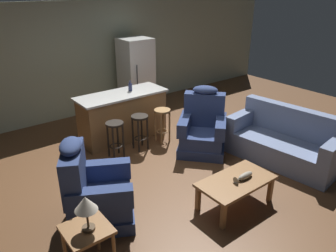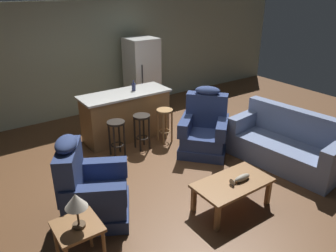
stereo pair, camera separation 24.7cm
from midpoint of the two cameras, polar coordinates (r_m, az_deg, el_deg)
ground_plane at (r=5.84m, az=-2.06°, el=-6.52°), size 12.00×12.00×0.00m
back_wall at (r=7.98m, az=-15.70°, el=11.00°), size 12.00×0.05×2.60m
coffee_table at (r=4.72m, az=10.27°, el=-9.82°), size 1.10×0.60×0.42m
fish_figurine at (r=4.70m, az=11.58°, el=-8.66°), size 0.34×0.10×0.10m
couch at (r=6.11m, az=18.50°, el=-2.79°), size 1.07×1.99×0.94m
recliner_near_lamp at (r=4.50m, az=-14.34°, el=-11.16°), size 1.14×1.14×1.20m
recliner_near_island at (r=6.14m, az=4.91°, el=-0.55°), size 1.19×1.19×1.20m
end_table at (r=3.82m, az=-15.77°, el=-17.90°), size 0.48×0.48×0.56m
table_lamp at (r=3.55m, az=-16.13°, el=-13.13°), size 0.24×0.24×0.41m
kitchen_island at (r=6.67m, az=-8.92°, el=1.76°), size 1.80×0.70×0.95m
bar_stool_left at (r=5.93m, az=-10.37°, el=-1.28°), size 0.32×0.32×0.68m
bar_stool_middle at (r=6.16m, az=-6.07°, el=-0.03°), size 0.32×0.32×0.68m
bar_stool_right at (r=6.43m, az=-2.10°, el=1.13°), size 0.32×0.32×0.68m
refrigerator at (r=8.05m, az=-6.44°, el=8.76°), size 0.70×0.69×1.76m
bottle_tall_green at (r=6.61m, az=-7.67°, el=6.72°), size 0.08×0.08×0.21m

